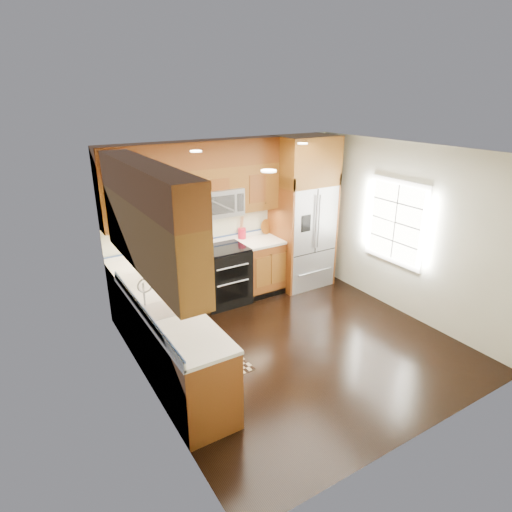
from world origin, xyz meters
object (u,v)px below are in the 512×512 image
knife_block (168,251)px  utensil_crock (242,231)px  rug (203,355)px  refrigerator (303,213)px  range (223,276)px

knife_block → utensil_crock: size_ratio=0.70×
rug → utensil_crock: bearing=42.2°
refrigerator → rug: bearing=-154.4°
refrigerator → rug: refrigerator is taller
refrigerator → rug: 3.06m
refrigerator → knife_block: bearing=178.0°
rug → range: bearing=48.8°
range → knife_block: bearing=177.0°
refrigerator → rug: (-2.50, -1.20, -1.30)m
rug → utensil_crock: utensil_crock is taller
range → knife_block: size_ratio=3.54×
refrigerator → utensil_crock: 1.11m
refrigerator → range: bearing=178.6°
knife_block → rug: bearing=-93.0°
refrigerator → knife_block: size_ratio=9.75×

